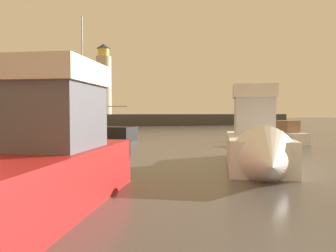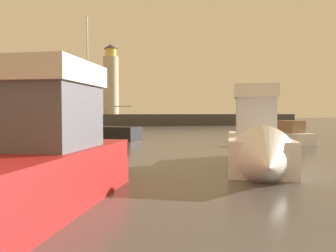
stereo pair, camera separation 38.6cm
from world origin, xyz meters
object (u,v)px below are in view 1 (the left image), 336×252
at_px(lighthouse, 104,81).
at_px(motorboat_2, 258,144).
at_px(motorboat_1, 269,135).
at_px(motorboat_5, 29,167).
at_px(sailboat_moored, 91,132).

height_order(lighthouse, motorboat_2, lighthouse).
height_order(motorboat_1, motorboat_2, motorboat_2).
bearing_deg(lighthouse, motorboat_1, -71.40).
height_order(motorboat_1, motorboat_5, motorboat_5).
relative_size(lighthouse, motorboat_1, 1.88).
distance_m(lighthouse, motorboat_2, 48.98).
bearing_deg(lighthouse, motorboat_2, -83.97).
xyz_separation_m(lighthouse, sailboat_moored, (-2.02, -30.98, -7.53)).
bearing_deg(motorboat_2, motorboat_5, -148.28).
bearing_deg(motorboat_2, motorboat_1, 58.15).
bearing_deg(motorboat_1, motorboat_5, -132.70).
height_order(motorboat_5, sailboat_moored, sailboat_moored).
xyz_separation_m(motorboat_2, motorboat_5, (-8.16, -5.05, 0.13)).
bearing_deg(motorboat_5, sailboat_moored, 87.30).
xyz_separation_m(lighthouse, motorboat_1, (12.31, -36.58, -7.58)).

